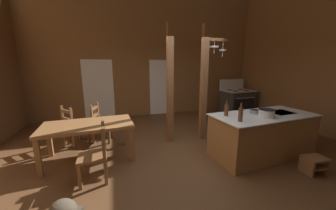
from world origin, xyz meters
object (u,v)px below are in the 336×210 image
at_px(dining_table, 88,128).
at_px(ladderback_chair_by_post, 96,154).
at_px(bottle_short_on_counter, 226,110).
at_px(ladderback_chair_at_table_end, 101,123).
at_px(stockpot_on_counter, 267,113).
at_px(bottle_tall_on_counter, 241,114).
at_px(stove_range, 237,102).
at_px(ladderback_chair_near_window, 74,126).
at_px(step_stool, 314,164).
at_px(kitchen_island, 262,135).
at_px(mixing_bowl_on_counter, 255,111).

bearing_deg(dining_table, ladderback_chair_by_post, -77.26).
bearing_deg(bottle_short_on_counter, ladderback_chair_at_table_end, 146.46).
height_order(stockpot_on_counter, bottle_short_on_counter, bottle_short_on_counter).
bearing_deg(bottle_tall_on_counter, stove_range, 53.60).
bearing_deg(ladderback_chair_by_post, ladderback_chair_at_table_end, 90.20).
height_order(ladderback_chair_near_window, ladderback_chair_by_post, same).
bearing_deg(dining_table, step_stool, -23.93).
distance_m(dining_table, ladderback_chair_by_post, 0.85).
bearing_deg(stove_range, kitchen_island, -118.26).
relative_size(ladderback_chair_near_window, mixing_bowl_on_counter, 4.77).
relative_size(stockpot_on_counter, bottle_tall_on_counter, 1.09).
height_order(bottle_tall_on_counter, bottle_short_on_counter, bottle_tall_on_counter).
bearing_deg(step_stool, ladderback_chair_at_table_end, 144.57).
bearing_deg(ladderback_chair_at_table_end, ladderback_chair_by_post, -89.80).
bearing_deg(bottle_short_on_counter, mixing_bowl_on_counter, -0.11).
bearing_deg(stockpot_on_counter, step_stool, -52.98).
height_order(ladderback_chair_by_post, mixing_bowl_on_counter, mixing_bowl_on_counter).
height_order(stove_range, dining_table, stove_range).
distance_m(stove_range, dining_table, 5.47).
bearing_deg(mixing_bowl_on_counter, bottle_short_on_counter, 179.89).
distance_m(step_stool, bottle_tall_on_counter, 1.55).
xyz_separation_m(ladderback_chair_at_table_end, bottle_tall_on_counter, (2.49, -2.03, 0.57)).
bearing_deg(step_stool, stove_range, 72.37).
height_order(ladderback_chair_near_window, mixing_bowl_on_counter, mixing_bowl_on_counter).
bearing_deg(ladderback_chair_near_window, stockpot_on_counter, -26.72).
relative_size(kitchen_island, bottle_short_on_counter, 7.43).
distance_m(stove_range, stockpot_on_counter, 3.61).
bearing_deg(kitchen_island, stove_range, 61.74).
bearing_deg(dining_table, mixing_bowl_on_counter, -12.42).
bearing_deg(stove_range, ladderback_chair_near_window, -167.26).
bearing_deg(mixing_bowl_on_counter, stockpot_on_counter, -89.02).
relative_size(step_stool, dining_table, 0.22).
relative_size(dining_table, mixing_bowl_on_counter, 8.79).
distance_m(kitchen_island, ladderback_chair_at_table_end, 3.72).
relative_size(stove_range, ladderback_chair_by_post, 1.39).
relative_size(ladderback_chair_near_window, bottle_tall_on_counter, 2.84).
bearing_deg(stockpot_on_counter, bottle_tall_on_counter, -172.12).
relative_size(step_stool, ladderback_chair_near_window, 0.40).
relative_size(ladderback_chair_at_table_end, bottle_tall_on_counter, 2.84).
xyz_separation_m(ladderback_chair_by_post, ladderback_chair_at_table_end, (-0.01, 1.71, 0.00)).
distance_m(stove_range, step_stool, 4.00).
bearing_deg(bottle_tall_on_counter, kitchen_island, 18.37).
height_order(stove_range, bottle_tall_on_counter, stove_range).
bearing_deg(stockpot_on_counter, kitchen_island, 55.08).
xyz_separation_m(kitchen_island, ladderback_chair_by_post, (-3.27, 0.06, 0.01)).
relative_size(mixing_bowl_on_counter, bottle_tall_on_counter, 0.59).
xyz_separation_m(kitchen_island, stockpot_on_counter, (-0.12, -0.17, 0.52)).
bearing_deg(stove_range, ladderback_chair_by_post, -149.10).
bearing_deg(mixing_bowl_on_counter, ladderback_chair_near_window, 157.03).
height_order(ladderback_chair_at_table_end, bottle_short_on_counter, bottle_short_on_counter).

